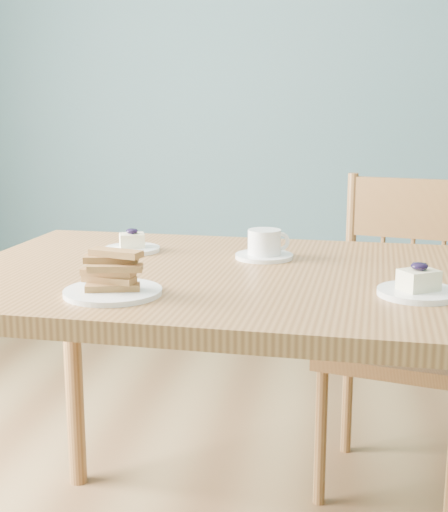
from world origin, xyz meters
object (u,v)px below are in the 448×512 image
(dining_chair, at_px, (402,333))
(biscotti_plate, at_px, (112,280))
(dining_table, at_px, (280,308))
(cheesecake_plate_near, at_px, (418,287))
(coffee_cup, at_px, (265,246))
(cheesecake_plate_far, at_px, (132,245))

(dining_chair, bearing_deg, biscotti_plate, -115.69)
(dining_table, height_order, cheesecake_plate_near, cheesecake_plate_near)
(cheesecake_plate_near, distance_m, biscotti_plate, 0.62)
(coffee_cup, bearing_deg, biscotti_plate, -142.55)
(dining_chair, bearing_deg, coffee_cup, -119.80)
(dining_chair, height_order, cheesecake_plate_far, dining_chair)
(coffee_cup, bearing_deg, dining_chair, 28.50)
(cheesecake_plate_near, relative_size, cheesecake_plate_far, 1.13)
(biscotti_plate, bearing_deg, dining_table, 35.38)
(biscotti_plate, bearing_deg, cheesecake_plate_far, 100.34)
(biscotti_plate, bearing_deg, dining_chair, 50.23)
(coffee_cup, relative_size, biscotti_plate, 0.73)
(cheesecake_plate_near, height_order, cheesecake_plate_far, cheesecake_plate_near)
(cheesecake_plate_far, xyz_separation_m, coffee_cup, (0.35, -0.03, 0.02))
(dining_table, bearing_deg, cheesecake_plate_near, -23.58)
(coffee_cup, bearing_deg, dining_table, -90.28)
(cheesecake_plate_near, bearing_deg, cheesecake_plate_far, 153.38)
(dining_table, relative_size, coffee_cup, 10.73)
(dining_chair, distance_m, cheesecake_plate_far, 0.89)
(dining_chair, height_order, biscotti_plate, dining_chair)
(cheesecake_plate_near, xyz_separation_m, biscotti_plate, (-0.61, -0.08, 0.01))
(dining_table, relative_size, cheesecake_plate_near, 9.52)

